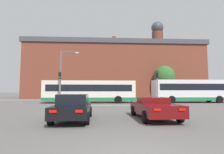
{
  "coord_description": "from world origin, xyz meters",
  "views": [
    {
      "loc": [
        -0.85,
        -4.14,
        1.64
      ],
      "look_at": [
        0.47,
        18.53,
        3.48
      ],
      "focal_mm": 28.0,
      "sensor_mm": 36.0,
      "label": 1
    }
  ],
  "objects_px": {
    "traffic_light_near_right": "(157,82)",
    "pedestrian_waiting": "(111,94)",
    "bus_crossing_trailing": "(191,91)",
    "traffic_light_near_left": "(59,83)",
    "car_saloon_left": "(73,107)",
    "car_roadster_right": "(153,107)",
    "bus_crossing_lead": "(90,91)",
    "street_lamp_junction": "(64,71)"
  },
  "relations": [
    {
      "from": "traffic_light_near_right",
      "to": "pedestrian_waiting",
      "type": "distance_m",
      "value": 12.82
    },
    {
      "from": "bus_crossing_trailing",
      "to": "traffic_light_near_left",
      "type": "xyz_separation_m",
      "value": [
        -17.82,
        -3.51,
        0.93
      ]
    },
    {
      "from": "bus_crossing_trailing",
      "to": "pedestrian_waiting",
      "type": "bearing_deg",
      "value": -127.48
    },
    {
      "from": "car_saloon_left",
      "to": "traffic_light_near_right",
      "type": "relative_size",
      "value": 1.08
    },
    {
      "from": "bus_crossing_trailing",
      "to": "traffic_light_near_right",
      "type": "relative_size",
      "value": 2.62
    },
    {
      "from": "traffic_light_near_right",
      "to": "traffic_light_near_left",
      "type": "bearing_deg",
      "value": -178.59
    },
    {
      "from": "bus_crossing_trailing",
      "to": "traffic_light_near_left",
      "type": "bearing_deg",
      "value": -78.86
    },
    {
      "from": "bus_crossing_trailing",
      "to": "car_saloon_left",
      "type": "bearing_deg",
      "value": -44.95
    },
    {
      "from": "traffic_light_near_right",
      "to": "traffic_light_near_left",
      "type": "height_order",
      "value": "traffic_light_near_right"
    },
    {
      "from": "car_roadster_right",
      "to": "traffic_light_near_left",
      "type": "height_order",
      "value": "traffic_light_near_left"
    },
    {
      "from": "bus_crossing_lead",
      "to": "street_lamp_junction",
      "type": "distance_m",
      "value": 4.91
    },
    {
      "from": "bus_crossing_lead",
      "to": "pedestrian_waiting",
      "type": "distance_m",
      "value": 9.05
    },
    {
      "from": "traffic_light_near_right",
      "to": "pedestrian_waiting",
      "type": "relative_size",
      "value": 2.4
    },
    {
      "from": "bus_crossing_lead",
      "to": "pedestrian_waiting",
      "type": "xyz_separation_m",
      "value": [
        3.49,
        8.33,
        -0.63
      ]
    },
    {
      "from": "bus_crossing_lead",
      "to": "car_saloon_left",
      "type": "bearing_deg",
      "value": 0.3
    },
    {
      "from": "car_roadster_right",
      "to": "traffic_light_near_right",
      "type": "xyz_separation_m",
      "value": [
        3.8,
        10.84,
        2.11
      ]
    },
    {
      "from": "car_roadster_right",
      "to": "traffic_light_near_right",
      "type": "height_order",
      "value": "traffic_light_near_right"
    },
    {
      "from": "car_roadster_right",
      "to": "bus_crossing_trailing",
      "type": "relative_size",
      "value": 0.44
    },
    {
      "from": "bus_crossing_lead",
      "to": "traffic_light_near_right",
      "type": "height_order",
      "value": "traffic_light_near_right"
    },
    {
      "from": "car_roadster_right",
      "to": "bus_crossing_lead",
      "type": "xyz_separation_m",
      "value": [
        -4.77,
        14.15,
        0.98
      ]
    },
    {
      "from": "bus_crossing_trailing",
      "to": "traffic_light_near_right",
      "type": "bearing_deg",
      "value": -61.41
    },
    {
      "from": "bus_crossing_lead",
      "to": "traffic_light_near_right",
      "type": "bearing_deg",
      "value": 68.89
    },
    {
      "from": "car_saloon_left",
      "to": "traffic_light_near_right",
      "type": "height_order",
      "value": "traffic_light_near_right"
    },
    {
      "from": "car_roadster_right",
      "to": "bus_crossing_lead",
      "type": "relative_size",
      "value": 0.38
    },
    {
      "from": "bus_crossing_lead",
      "to": "traffic_light_near_left",
      "type": "relative_size",
      "value": 3.18
    },
    {
      "from": "street_lamp_junction",
      "to": "car_roadster_right",
      "type": "bearing_deg",
      "value": -55.13
    },
    {
      "from": "street_lamp_junction",
      "to": "pedestrian_waiting",
      "type": "relative_size",
      "value": 3.83
    },
    {
      "from": "bus_crossing_lead",
      "to": "bus_crossing_trailing",
      "type": "relative_size",
      "value": 1.15
    },
    {
      "from": "car_saloon_left",
      "to": "car_roadster_right",
      "type": "height_order",
      "value": "car_saloon_left"
    },
    {
      "from": "traffic_light_near_left",
      "to": "pedestrian_waiting",
      "type": "bearing_deg",
      "value": 60.19
    },
    {
      "from": "traffic_light_near_left",
      "to": "car_saloon_left",
      "type": "bearing_deg",
      "value": -72.62
    },
    {
      "from": "car_saloon_left",
      "to": "bus_crossing_lead",
      "type": "distance_m",
      "value": 14.55
    },
    {
      "from": "street_lamp_junction",
      "to": "bus_crossing_lead",
      "type": "bearing_deg",
      "value": 46.44
    },
    {
      "from": "car_saloon_left",
      "to": "bus_crossing_trailing",
      "type": "bearing_deg",
      "value": 44.02
    },
    {
      "from": "car_roadster_right",
      "to": "traffic_light_near_right",
      "type": "bearing_deg",
      "value": 69.29
    },
    {
      "from": "bus_crossing_trailing",
      "to": "pedestrian_waiting",
      "type": "xyz_separation_m",
      "value": [
        -10.98,
        8.42,
        -0.71
      ]
    },
    {
      "from": "traffic_light_near_left",
      "to": "bus_crossing_trailing",
      "type": "bearing_deg",
      "value": 11.14
    },
    {
      "from": "car_roadster_right",
      "to": "bus_crossing_trailing",
      "type": "height_order",
      "value": "bus_crossing_trailing"
    },
    {
      "from": "traffic_light_near_left",
      "to": "pedestrian_waiting",
      "type": "height_order",
      "value": "traffic_light_near_left"
    },
    {
      "from": "traffic_light_near_left",
      "to": "street_lamp_junction",
      "type": "bearing_deg",
      "value": 51.81
    },
    {
      "from": "traffic_light_near_left",
      "to": "pedestrian_waiting",
      "type": "distance_m",
      "value": 13.85
    },
    {
      "from": "bus_crossing_lead",
      "to": "traffic_light_near_left",
      "type": "xyz_separation_m",
      "value": [
        -3.34,
        -3.6,
        1.01
      ]
    }
  ]
}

